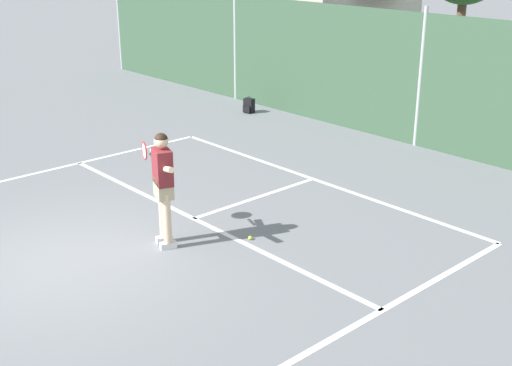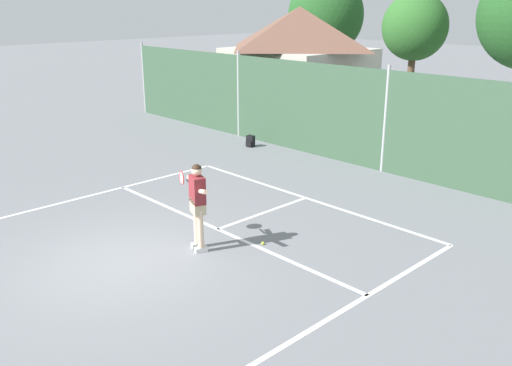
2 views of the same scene
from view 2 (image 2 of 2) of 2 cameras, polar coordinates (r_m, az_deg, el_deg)
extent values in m
plane|color=slate|center=(11.23, -13.82, -8.14)|extent=(120.00, 120.00, 0.00)
cube|color=white|center=(14.48, 5.20, -1.54)|extent=(8.20, 0.10, 0.01)
cube|color=white|center=(14.69, -21.99, -2.56)|extent=(0.10, 11.00, 0.01)
cube|color=white|center=(8.38, 1.31, -17.49)|extent=(0.10, 11.00, 0.01)
cube|color=white|center=(12.50, -4.01, -4.81)|extent=(8.20, 0.10, 0.01)
cube|color=white|center=(13.42, 0.86, -3.10)|extent=(0.10, 2.97, 0.01)
cube|color=#38563D|center=(16.78, 13.30, 6.21)|extent=(26.00, 0.05, 3.05)
cylinder|color=#B2B2B7|center=(26.09, -11.62, 10.68)|extent=(0.09, 0.09, 3.20)
cylinder|color=#B2B2B7|center=(20.95, -1.84, 9.23)|extent=(0.09, 0.09, 3.20)
cylinder|color=#B2B2B7|center=(16.77, 13.32, 6.46)|extent=(0.09, 0.09, 3.20)
cube|color=beige|center=(24.35, 4.40, 10.27)|extent=(5.17, 4.90, 3.03)
pyramid|color=brown|center=(24.14, 4.54, 15.84)|extent=(5.58, 5.29, 1.71)
cylinder|color=brown|center=(33.30, 7.04, 11.69)|extent=(0.36, 0.36, 2.27)
ellipsoid|color=#235623|center=(33.10, 7.25, 16.94)|extent=(4.51, 4.06, 4.51)
cylinder|color=brown|center=(29.99, 15.77, 10.46)|extent=(0.36, 0.36, 2.30)
ellipsoid|color=#2D6628|center=(29.78, 16.21, 15.38)|extent=(3.38, 3.04, 3.38)
cube|color=silver|center=(11.43, -5.73, -6.91)|extent=(0.20, 0.29, 0.10)
cube|color=silver|center=(11.64, -6.11, -6.44)|extent=(0.20, 0.29, 0.10)
cylinder|color=beige|center=(11.24, -5.81, -4.79)|extent=(0.13, 0.13, 0.82)
cylinder|color=beige|center=(11.45, -6.19, -4.35)|extent=(0.13, 0.13, 0.82)
cube|color=tan|center=(11.17, -6.08, -2.35)|extent=(0.42, 0.35, 0.32)
cube|color=maroon|center=(11.06, -6.14, -0.70)|extent=(0.46, 0.36, 0.56)
sphere|color=beige|center=(10.93, -6.21, 1.33)|extent=(0.22, 0.22, 0.22)
sphere|color=black|center=(10.93, -6.21, 1.43)|extent=(0.21, 0.21, 0.21)
cylinder|color=beige|center=(11.20, -6.59, 0.07)|extent=(0.55, 0.27, 0.17)
cylinder|color=beige|center=(10.79, -5.68, -0.89)|extent=(0.51, 0.26, 0.22)
cylinder|color=black|center=(11.39, -7.01, 0.11)|extent=(0.29, 0.14, 0.04)
torus|color=red|center=(11.70, -7.76, 0.57)|extent=(0.29, 0.13, 0.30)
cylinder|color=silver|center=(11.70, -7.76, 0.57)|extent=(0.25, 0.09, 0.26)
sphere|color=#CCE033|center=(11.70, 0.72, -6.29)|extent=(0.07, 0.07, 0.07)
cube|color=black|center=(19.54, -0.57, 4.39)|extent=(0.31, 0.24, 0.40)
cube|color=black|center=(19.46, -0.77, 4.09)|extent=(0.23, 0.11, 0.18)
torus|color=black|center=(19.48, -0.57, 5.02)|extent=(0.09, 0.03, 0.09)
camera|label=1|loc=(1.01, 31.38, -0.81)|focal=46.80mm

